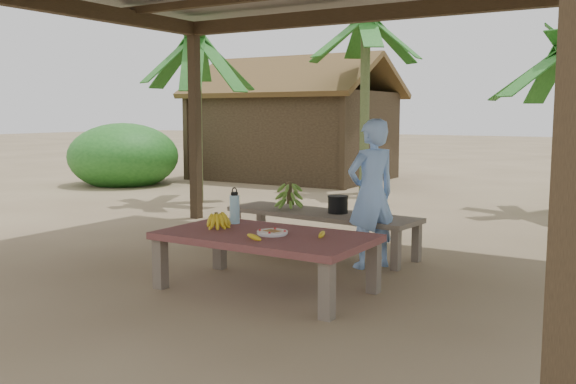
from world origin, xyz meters
The scene contains 16 objects.
ground centered at (0.00, 0.00, 0.00)m, with size 80.00×80.00×0.00m, color brown.
work_table centered at (0.18, -0.42, 0.43)m, with size 1.81×1.01×0.50m.
bench centered at (-0.13, 1.17, 0.39)m, with size 2.25×0.81×0.45m.
ripe_banana_bunch centered at (-0.35, -0.41, 0.58)m, with size 0.25×0.22×0.15m, color yellow, non-canonical shape.
plate centered at (0.27, -0.44, 0.52)m, with size 0.26×0.26×0.04m.
loose_banana_front centered at (0.26, -0.70, 0.52)m, with size 0.04×0.17×0.04m, color yellow.
loose_banana_side centered at (0.67, -0.31, 0.52)m, with size 0.04×0.15×0.04m, color yellow.
water_flask centered at (-0.34, -0.14, 0.64)m, with size 0.09×0.09×0.34m.
green_banana_stalk centered at (-0.56, 1.21, 0.61)m, with size 0.28×0.28×0.32m, color #598C2D, non-canonical shape.
cooking_pot centered at (0.06, 1.20, 0.54)m, with size 0.21×0.21×0.18m, color black.
skewer_rack centered at (0.42, 1.07, 0.57)m, with size 0.18×0.08×0.24m, color #A57F47, non-canonical shape.
woman centered at (0.61, 0.83, 0.73)m, with size 0.54×0.35×1.47m, color #79A3E6.
hut centered at (-4.50, 8.00, 1.10)m, with size 4.40×3.43×2.85m.
banana_plant_n centered at (1.64, 5.64, 2.25)m, with size 1.80×1.80×2.73m.
banana_plant_nw centered at (-1.96, 6.31, 3.03)m, with size 1.80×1.80×3.53m.
banana_plant_w centered at (-3.92, 3.72, 2.50)m, with size 1.80×1.80×2.98m.
Camera 1 is at (3.13, -4.92, 1.51)m, focal length 40.00 mm.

